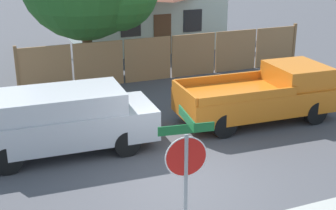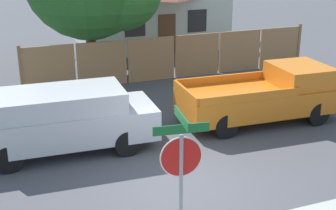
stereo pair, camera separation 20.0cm
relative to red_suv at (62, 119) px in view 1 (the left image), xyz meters
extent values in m
plane|color=#47474C|center=(2.22, -2.73, -0.94)|extent=(80.00, 80.00, 0.00)
cube|color=#997047|center=(0.36, 5.44, -0.06)|extent=(1.94, 0.06, 1.76)
cube|color=#997047|center=(2.38, 5.44, -0.06)|extent=(1.94, 0.06, 1.76)
cube|color=#997047|center=(4.39, 5.44, -0.06)|extent=(1.94, 0.06, 1.76)
cube|color=#997047|center=(6.41, 5.44, -0.06)|extent=(1.94, 0.06, 1.76)
cube|color=#997047|center=(8.43, 5.44, -0.06)|extent=(1.94, 0.06, 1.76)
cube|color=#997047|center=(10.45, 5.44, -0.06)|extent=(1.94, 0.06, 1.76)
cube|color=brown|center=(-0.65, 5.44, -0.01)|extent=(0.12, 0.12, 1.86)
cube|color=brown|center=(11.46, 5.44, -0.01)|extent=(0.12, 0.12, 1.86)
cube|color=#B2C1B7|center=(6.55, 12.12, 0.42)|extent=(7.19, 5.59, 2.73)
cube|color=black|center=(4.94, 9.30, 0.64)|extent=(1.00, 0.04, 1.10)
cube|color=black|center=(8.17, 9.30, 0.64)|extent=(1.00, 0.04, 1.10)
cube|color=brown|center=(6.55, 9.30, 0.06)|extent=(0.90, 0.04, 2.00)
cylinder|color=brown|center=(2.24, 6.65, 0.19)|extent=(0.40, 0.40, 2.26)
cube|color=#B7B7BC|center=(0.03, 0.00, -0.18)|extent=(4.94, 2.11, 0.83)
cube|color=#B7B7BC|center=(-0.09, 0.00, 0.51)|extent=(3.48, 1.89, 0.55)
cube|color=black|center=(1.52, -0.07, 0.51)|extent=(0.14, 1.66, 0.46)
cylinder|color=black|center=(1.57, 0.76, -0.58)|extent=(0.72, 0.22, 0.72)
cylinder|color=black|center=(1.50, -0.90, -0.58)|extent=(0.72, 0.22, 0.72)
cylinder|color=black|center=(-1.44, 0.90, -0.58)|extent=(0.72, 0.22, 0.72)
cylinder|color=black|center=(-1.52, -0.77, -0.58)|extent=(0.72, 0.22, 0.72)
cube|color=orange|center=(6.09, 0.00, -0.23)|extent=(5.14, 2.24, 0.72)
cube|color=orange|center=(7.48, -0.07, 0.45)|extent=(1.70, 1.92, 0.63)
cube|color=orange|center=(5.27, 0.99, 0.26)|extent=(3.17, 0.23, 0.25)
cube|color=orange|center=(5.19, -0.91, 0.26)|extent=(3.17, 0.23, 0.25)
cube|color=orange|center=(3.60, 0.11, 0.26)|extent=(0.17, 1.91, 0.25)
cylinder|color=black|center=(7.70, 0.82, -0.57)|extent=(0.74, 0.22, 0.74)
cylinder|color=black|center=(7.61, -0.97, -0.57)|extent=(0.74, 0.22, 0.74)
cylinder|color=black|center=(4.56, 0.96, -0.57)|extent=(0.74, 0.22, 0.74)
cylinder|color=black|center=(4.48, -0.82, -0.57)|extent=(0.74, 0.22, 0.74)
cylinder|color=gray|center=(1.00, -5.75, 0.37)|extent=(0.07, 0.07, 2.63)
cylinder|color=red|center=(1.00, -5.75, 1.31)|extent=(0.65, 0.11, 0.65)
cylinder|color=white|center=(1.00, -5.75, 1.31)|extent=(0.69, 0.11, 0.69)
cube|color=#19602D|center=(1.00, -5.75, 1.79)|extent=(0.90, 0.15, 0.15)
cube|color=#19602D|center=(1.00, -5.75, 1.97)|extent=(0.13, 0.81, 0.15)
camera|label=1|loc=(-1.78, -11.80, 4.58)|focal=50.00mm
camera|label=2|loc=(-1.59, -11.87, 4.58)|focal=50.00mm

